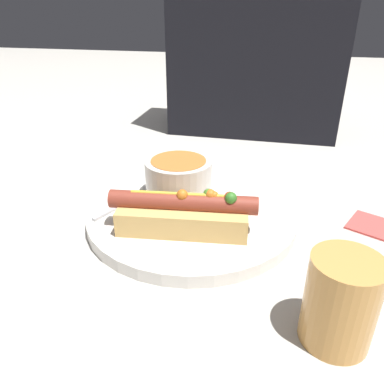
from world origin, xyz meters
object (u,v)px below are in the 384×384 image
Objects in this scene: drinking_glass at (340,301)px; hot_dog at (185,213)px; spoon at (147,190)px; seated_diner at (258,29)px; soup_bowl at (179,176)px.

hot_dog is at bearing 143.82° from drinking_glass.
hot_dog is 0.12m from spoon.
soup_bowl is at bearing -100.05° from seated_diner.
hot_dog is at bearing -114.21° from spoon.
drinking_glass is 0.16× the size of seated_diner.
hot_dog is 0.10m from soup_bowl.
hot_dog reaches higher than spoon.
soup_bowl is 0.06m from spoon.
soup_bowl is 1.12× the size of drinking_glass.
soup_bowl is at bearing 103.10° from hot_dog.
seated_diner is (0.04, 0.50, 0.19)m from hot_dog.
spoon is (-0.08, 0.09, -0.02)m from hot_dog.
spoon is at bearing 140.10° from drinking_glass.
soup_bowl is 0.46m from seated_diner.
drinking_glass reaches higher than spoon.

